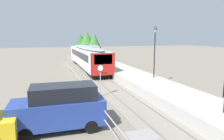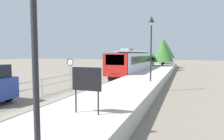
% 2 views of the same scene
% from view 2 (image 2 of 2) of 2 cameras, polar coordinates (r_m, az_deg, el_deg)
% --- Properties ---
extents(ground_plane, '(160.00, 160.00, 0.00)m').
position_cam_2_polar(ground_plane, '(25.33, -4.04, -2.67)').
color(ground_plane, slate).
extents(track_rails, '(3.20, 60.00, 0.14)m').
position_cam_2_polar(track_rails, '(24.28, 2.46, -2.89)').
color(track_rails, gray).
rests_on(track_rails, ground).
extents(commuter_train, '(2.82, 19.44, 3.74)m').
position_cam_2_polar(commuter_train, '(31.23, 6.50, 2.66)').
color(commuter_train, silver).
rests_on(commuter_train, track_rails).
extents(station_platform, '(3.90, 60.00, 0.90)m').
position_cam_2_polar(station_platform, '(23.48, 10.06, -2.20)').
color(station_platform, '#B7B5AD').
rests_on(station_platform, ground).
extents(platform_lamp_mid_platform, '(0.34, 0.34, 5.35)m').
position_cam_2_polar(platform_lamp_mid_platform, '(17.37, 10.84, 9.19)').
color(platform_lamp_mid_platform, '#232328').
rests_on(platform_lamp_mid_platform, station_platform).
extents(platform_notice_board, '(1.20, 0.08, 1.80)m').
position_cam_2_polar(platform_notice_board, '(7.92, -7.07, -2.95)').
color(platform_notice_board, '#232328').
rests_on(platform_notice_board, station_platform).
extents(speed_limit_sign, '(0.61, 0.10, 2.81)m').
position_cam_2_polar(speed_limit_sign, '(17.39, -11.55, 0.93)').
color(speed_limit_sign, '#9EA0A5').
rests_on(speed_limit_sign, ground).
extents(carpark_fence, '(0.06, 36.06, 1.25)m').
position_cam_2_polar(carpark_fence, '(16.81, -18.89, -3.52)').
color(carpark_fence, '#9EA0A5').
rests_on(carpark_fence, ground).
extents(tree_behind_carpark, '(4.46, 4.46, 6.24)m').
position_cam_2_polar(tree_behind_carpark, '(45.53, 14.32, 5.79)').
color(tree_behind_carpark, brown).
rests_on(tree_behind_carpark, ground).
extents(tree_behind_station_far, '(4.06, 4.06, 5.76)m').
position_cam_2_polar(tree_behind_station_far, '(50.31, 14.21, 5.15)').
color(tree_behind_station_far, brown).
rests_on(tree_behind_station_far, ground).
extents(tree_distant_left, '(3.98, 3.98, 5.81)m').
position_cam_2_polar(tree_distant_left, '(39.26, 13.91, 5.26)').
color(tree_distant_left, brown).
rests_on(tree_distant_left, ground).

